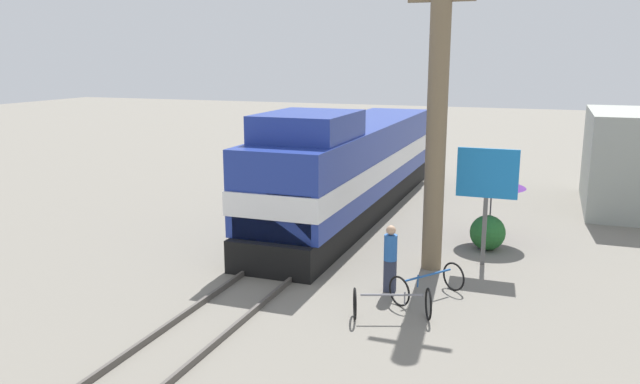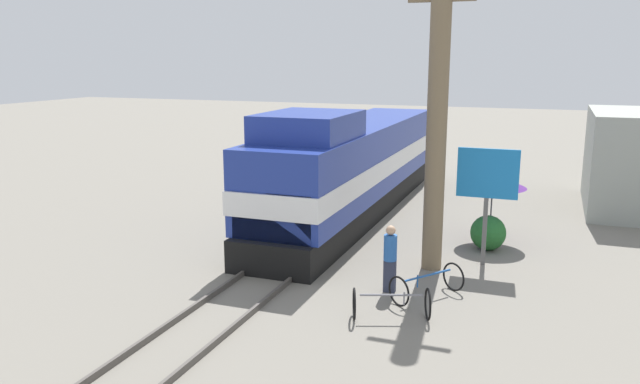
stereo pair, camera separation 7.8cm
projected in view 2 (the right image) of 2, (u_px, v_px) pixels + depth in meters
The scene contains 11 objects.
ground_plane at pixel (310, 246), 20.12m from camera, with size 120.00×120.00×0.00m, color slate.
rail_near at pixel (289, 242), 20.35m from camera, with size 0.08×35.94×0.15m, color #4C4742.
rail_far at pixel (331, 246), 19.86m from camera, with size 0.08×35.94×0.15m, color #4C4742.
locomotive at pixel (351, 167), 23.69m from camera, with size 2.86×16.08×4.30m.
utility_pole at pixel (437, 120), 17.15m from camera, with size 1.80×0.57×8.48m.
vendor_umbrella at pixel (493, 180), 20.19m from camera, with size 2.16×2.16×2.32m.
billboard_sign at pixel (487, 181), 17.83m from camera, with size 1.73×0.12×3.44m.
shrub_cluster at pixel (488, 233), 19.64m from camera, with size 1.11×1.11×1.11m, color #236028.
person_bystander at pixel (390, 256), 16.01m from camera, with size 0.34×0.34×1.78m.
bicycle at pixel (427, 283), 15.70m from camera, with size 1.74×1.99×0.76m.
bicycle_spare at pixel (391, 304), 14.42m from camera, with size 1.91×1.31×0.76m.
Camera 2 is at (7.07, -17.96, 5.97)m, focal length 35.00 mm.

